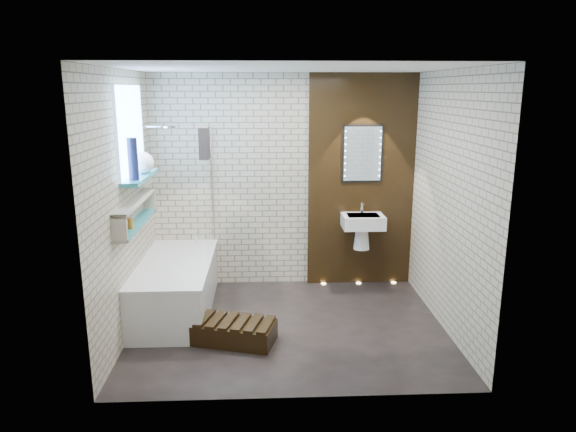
{
  "coord_description": "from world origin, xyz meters",
  "views": [
    {
      "loc": [
        -0.24,
        -5.05,
        2.41
      ],
      "look_at": [
        0.0,
        0.15,
        1.15
      ],
      "focal_mm": 32.76,
      "sensor_mm": 36.0,
      "label": 1
    }
  ],
  "objects_px": {
    "bath_screen": "(209,191)",
    "walnut_step": "(229,332)",
    "led_mirror": "(363,154)",
    "bathtub": "(176,286)",
    "washbasin": "(363,226)"
  },
  "relations": [
    {
      "from": "walnut_step",
      "to": "washbasin",
      "type": "bearing_deg",
      "value": 41.56
    },
    {
      "from": "washbasin",
      "to": "led_mirror",
      "type": "relative_size",
      "value": 0.83
    },
    {
      "from": "bath_screen",
      "to": "walnut_step",
      "type": "xyz_separation_m",
      "value": [
        0.27,
        -1.19,
        -1.18
      ]
    },
    {
      "from": "washbasin",
      "to": "led_mirror",
      "type": "bearing_deg",
      "value": 90.0
    },
    {
      "from": "walnut_step",
      "to": "bathtub",
      "type": "bearing_deg",
      "value": 129.8
    },
    {
      "from": "bathtub",
      "to": "washbasin",
      "type": "relative_size",
      "value": 3.0
    },
    {
      "from": "bathtub",
      "to": "washbasin",
      "type": "xyz_separation_m",
      "value": [
        2.17,
        0.62,
        0.5
      ]
    },
    {
      "from": "bathtub",
      "to": "washbasin",
      "type": "bearing_deg",
      "value": 16.01
    },
    {
      "from": "led_mirror",
      "to": "bathtub",
      "type": "bearing_deg",
      "value": -160.22
    },
    {
      "from": "led_mirror",
      "to": "bath_screen",
      "type": "bearing_deg",
      "value": -169.34
    },
    {
      "from": "washbasin",
      "to": "led_mirror",
      "type": "distance_m",
      "value": 0.88
    },
    {
      "from": "led_mirror",
      "to": "washbasin",
      "type": "bearing_deg",
      "value": -90.0
    },
    {
      "from": "bath_screen",
      "to": "walnut_step",
      "type": "distance_m",
      "value": 1.7
    },
    {
      "from": "bathtub",
      "to": "walnut_step",
      "type": "distance_m",
      "value": 1.0
    },
    {
      "from": "washbasin",
      "to": "walnut_step",
      "type": "bearing_deg",
      "value": -138.44
    }
  ]
}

